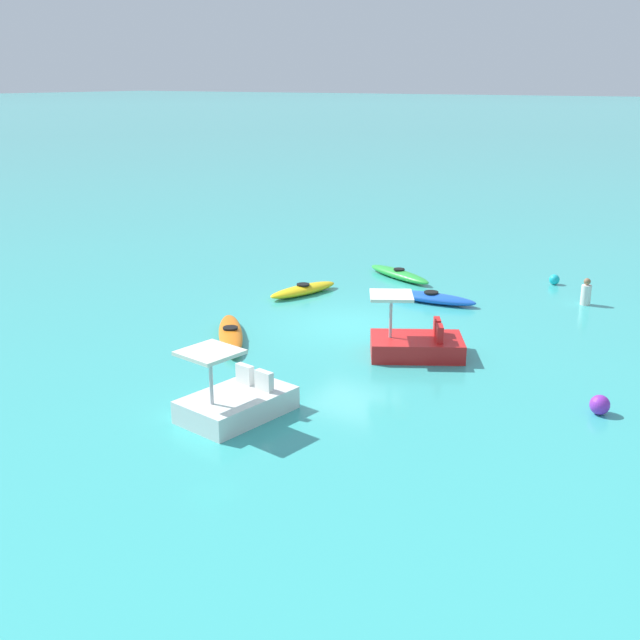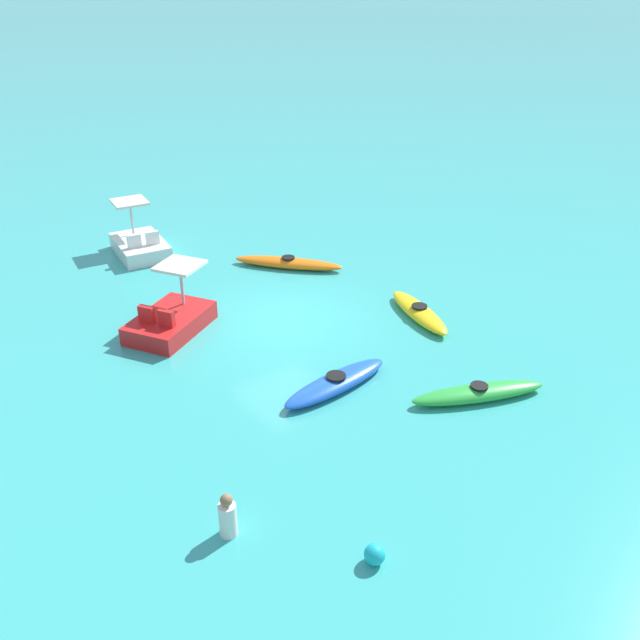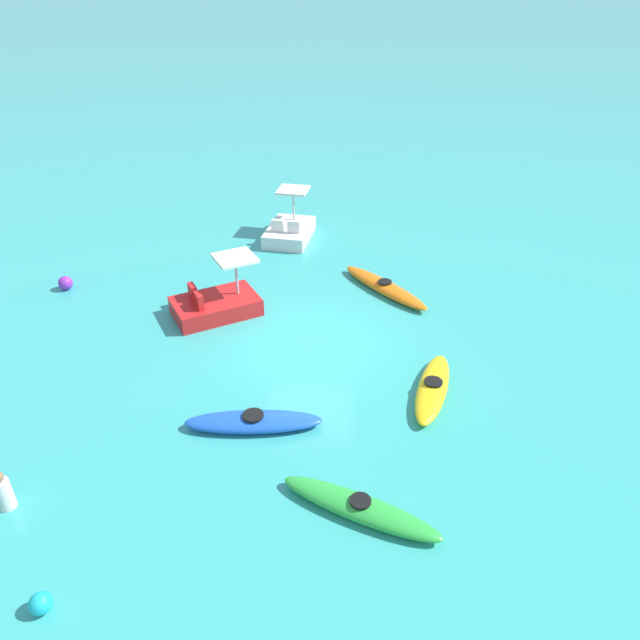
# 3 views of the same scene
# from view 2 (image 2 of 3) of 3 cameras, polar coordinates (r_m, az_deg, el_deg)

# --- Properties ---
(ground_plane) EXTENTS (600.00, 600.00, 0.00)m
(ground_plane) POSITION_cam_2_polar(r_m,az_deg,el_deg) (18.99, -2.91, -0.08)
(ground_plane) COLOR #38ADA8
(kayak_orange) EXTENTS (3.17, 2.80, 0.37)m
(kayak_orange) POSITION_cam_2_polar(r_m,az_deg,el_deg) (22.26, -2.65, 4.77)
(kayak_orange) COLOR orange
(kayak_orange) RESTS_ON ground_plane
(kayak_blue) EXTENTS (0.94, 3.08, 0.37)m
(kayak_blue) POSITION_cam_2_polar(r_m,az_deg,el_deg) (16.00, 1.33, -5.23)
(kayak_blue) COLOR blue
(kayak_blue) RESTS_ON ground_plane
(kayak_yellow) EXTENTS (2.89, 1.42, 0.37)m
(kayak_yellow) POSITION_cam_2_polar(r_m,az_deg,el_deg) (19.29, 8.24, 0.66)
(kayak_yellow) COLOR yellow
(kayak_yellow) RESTS_ON ground_plane
(kayak_green) EXTENTS (1.90, 3.17, 0.37)m
(kayak_green) POSITION_cam_2_polar(r_m,az_deg,el_deg) (16.05, 13.04, -5.92)
(kayak_green) COLOR green
(kayak_green) RESTS_ON ground_plane
(pedal_boat_red) EXTENTS (2.49, 2.83, 1.68)m
(pedal_boat_red) POSITION_cam_2_polar(r_m,az_deg,el_deg) (18.75, -12.34, 0.02)
(pedal_boat_red) COLOR red
(pedal_boat_red) RESTS_ON ground_plane
(pedal_boat_white) EXTENTS (2.62, 1.85, 1.68)m
(pedal_boat_white) POSITION_cam_2_polar(r_m,az_deg,el_deg) (24.01, -14.76, 6.08)
(pedal_boat_white) COLOR white
(pedal_boat_white) RESTS_ON ground_plane
(buoy_cyan) EXTENTS (0.37, 0.37, 0.37)m
(buoy_cyan) POSITION_cam_2_polar(r_m,az_deg,el_deg) (12.00, 4.57, -18.87)
(buoy_cyan) COLOR #19B7C6
(buoy_cyan) RESTS_ON ground_plane
(person_near_shore) EXTENTS (0.38, 0.38, 0.88)m
(person_near_shore) POSITION_cam_2_polar(r_m,az_deg,el_deg) (12.38, -7.69, -15.93)
(person_near_shore) COLOR silver
(person_near_shore) RESTS_ON ground_plane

